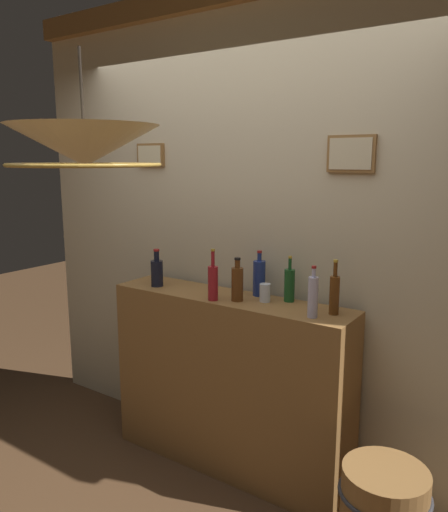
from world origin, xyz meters
The scene contains 11 objects.
panelled_rear_partition centered at (0.00, 1.10, 1.52)m, with size 3.47×0.15×2.87m.
bar_shelf_unit centered at (0.00, 0.85, 0.54)m, with size 1.51×0.34×1.08m, color olive.
liquor_bottle_rum centered at (0.13, 0.97, 1.19)m, with size 0.07×0.07×0.27m.
liquor_bottle_vermouth centered at (-0.04, 0.74, 1.19)m, with size 0.06×0.06×0.30m.
liquor_bottle_mezcal centered at (-0.51, 0.80, 1.17)m, with size 0.08×0.08×0.24m.
liquor_bottle_bourbon centered at (0.33, 0.96, 1.18)m, with size 0.06×0.06×0.26m.
liquor_bottle_scotch centered at (0.63, 0.88, 1.19)m, with size 0.05×0.05×0.29m.
liquor_bottle_amaro centered at (0.56, 0.77, 1.19)m, with size 0.05×0.05×0.27m.
liquor_bottle_whiskey centered at (0.09, 0.81, 1.18)m, with size 0.07×0.07×0.25m.
glass_tumbler_rocks centered at (0.22, 0.88, 1.13)m, with size 0.06×0.06×0.10m.
pendant_lamp centered at (-0.10, -0.08, 1.92)m, with size 0.63×0.63×0.47m.
Camera 1 is at (1.56, -1.49, 1.87)m, focal length 35.11 mm.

